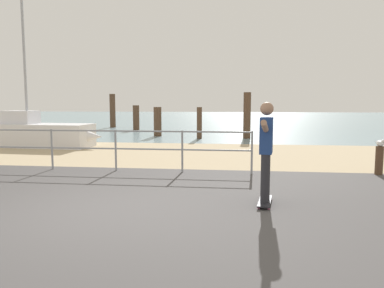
# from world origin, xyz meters

# --- Properties ---
(ground_plane) EXTENTS (24.00, 10.00, 0.04)m
(ground_plane) POSITION_xyz_m (0.00, -1.00, 0.00)
(ground_plane) COLOR #474444
(ground_plane) RESTS_ON ground
(beach_strip) EXTENTS (24.00, 6.00, 0.04)m
(beach_strip) POSITION_xyz_m (0.00, 7.00, 0.00)
(beach_strip) COLOR tan
(beach_strip) RESTS_ON ground
(sea_surface) EXTENTS (72.00, 50.00, 0.04)m
(sea_surface) POSITION_xyz_m (0.00, 35.00, 0.00)
(sea_surface) COLOR #75939E
(sea_surface) RESTS_ON ground
(railing_fence) EXTENTS (10.14, 0.05, 1.05)m
(railing_fence) POSITION_xyz_m (-2.42, 3.60, 0.70)
(railing_fence) COLOR gray
(railing_fence) RESTS_ON ground
(sailboat) EXTENTS (5.00, 1.64, 5.58)m
(sailboat) POSITION_xyz_m (-5.34, 8.19, 0.53)
(sailboat) COLOR silver
(sailboat) RESTS_ON ground
(skateboard) EXTENTS (0.31, 0.82, 0.08)m
(skateboard) POSITION_xyz_m (2.75, 0.90, 0.07)
(skateboard) COLOR black
(skateboard) RESTS_ON ground
(skateboarder) EXTENTS (0.28, 1.44, 1.65)m
(skateboarder) POSITION_xyz_m (2.75, 0.90, 1.02)
(skateboarder) COLOR #26262B
(skateboarder) RESTS_ON skateboard
(bollard_short) EXTENTS (0.18, 0.18, 0.70)m
(bollard_short) POSITION_xyz_m (5.61, 3.86, 0.35)
(bollard_short) COLOR #513826
(bollard_short) RESTS_ON ground
(seagull) EXTENTS (0.14, 0.49, 0.18)m
(seagull) POSITION_xyz_m (5.61, 3.84, 0.78)
(seagull) COLOR white
(seagull) RESTS_ON bollard_short
(groyne_post_0) EXTENTS (0.38, 0.38, 2.28)m
(groyne_post_0) POSITION_xyz_m (-6.19, 19.32, 1.14)
(groyne_post_0) COLOR #513826
(groyne_post_0) RESTS_ON ground
(groyne_post_1) EXTENTS (0.39, 0.39, 1.53)m
(groyne_post_1) POSITION_xyz_m (-3.97, 17.18, 0.77)
(groyne_post_1) COLOR #513826
(groyne_post_1) RESTS_ON ground
(groyne_post_2) EXTENTS (0.39, 0.39, 1.49)m
(groyne_post_2) POSITION_xyz_m (-1.75, 13.16, 0.74)
(groyne_post_2) COLOR #513826
(groyne_post_2) RESTS_ON ground
(groyne_post_3) EXTENTS (0.24, 0.24, 1.50)m
(groyne_post_3) POSITION_xyz_m (0.48, 12.13, 0.75)
(groyne_post_3) COLOR #513826
(groyne_post_3) RESTS_ON ground
(groyne_post_4) EXTENTS (0.35, 0.35, 2.19)m
(groyne_post_4) POSITION_xyz_m (2.70, 12.57, 1.10)
(groyne_post_4) COLOR #513826
(groyne_post_4) RESTS_ON ground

